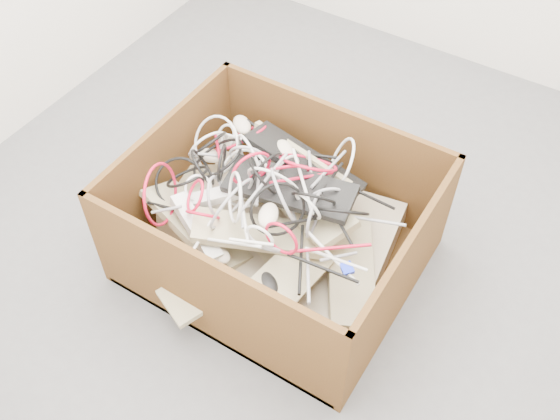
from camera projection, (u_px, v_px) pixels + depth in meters
The scene contains 8 objects.
ground at pixel (300, 217), 2.89m from camera, with size 3.00×3.00×0.00m, color #565659.
cardboard_box at pixel (274, 238), 2.64m from camera, with size 1.09×0.91×0.52m.
keyboard_pile at pixel (275, 217), 2.53m from camera, with size 1.10×0.87×0.35m.
mice_scatter at pixel (257, 187), 2.53m from camera, with size 0.73×0.70×0.21m.
power_strip_left at pixel (217, 196), 2.51m from camera, with size 0.29×0.05×0.04m, color silver.
power_strip_right at pixel (196, 228), 2.43m from camera, with size 0.31×0.06×0.04m, color silver.
vga_plug at pixel (347, 269), 2.26m from camera, with size 0.04×0.04×0.02m, color #0E23D5.
cable_tangle at pixel (252, 179), 2.48m from camera, with size 1.01×0.78×0.38m.
Camera 1 is at (0.91, -1.63, 2.21)m, focal length 41.71 mm.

